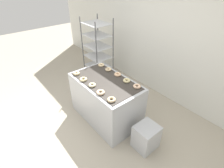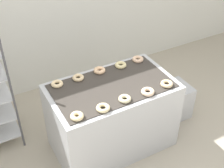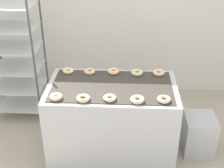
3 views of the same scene
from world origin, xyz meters
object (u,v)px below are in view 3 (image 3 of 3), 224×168
object	(u,v)px
donut_near_rightmost	(164,99)
donut_far_left	(90,71)
baking_rack_cart	(16,58)
donut_near_center	(110,98)
glaze_bin	(199,134)
donut_near_left	(83,98)
fryer_machine	(112,120)
donut_near_leftmost	(56,97)
donut_near_right	(137,99)
donut_far_leftmost	(68,71)
donut_far_center	(113,71)
donut_far_right	(137,73)
donut_far_rightmost	(159,73)

from	to	relation	value
donut_near_rightmost	donut_far_left	bearing A→B (deg)	144.39
baking_rack_cart	donut_near_center	world-z (taller)	baking_rack_cart
glaze_bin	donut_near_rightmost	distance (m)	0.87
donut_near_left	donut_near_center	xyz separation A→B (m)	(0.25, 0.02, -0.00)
fryer_machine	donut_near_center	distance (m)	0.52
donut_near_leftmost	donut_near_right	size ratio (longest dim) A/B	0.92
glaze_bin	donut_near_center	xyz separation A→B (m)	(-0.97, -0.34, 0.65)
donut_far_leftmost	donut_far_left	distance (m)	0.23
glaze_bin	donut_far_leftmost	distance (m)	1.61
baking_rack_cart	donut_far_center	world-z (taller)	baking_rack_cart
baking_rack_cart	donut_far_left	world-z (taller)	baking_rack_cart
donut_near_left	donut_far_left	distance (m)	0.56
baking_rack_cart	donut_near_rightmost	bearing A→B (deg)	-29.55
donut_near_leftmost	donut_near_left	xyz separation A→B (m)	(0.26, -0.01, -0.00)
donut_near_rightmost	donut_far_center	bearing A→B (deg)	131.97
donut_near_right	donut_far_leftmost	size ratio (longest dim) A/B	1.08
glaze_bin	donut_near_leftmost	distance (m)	1.65
glaze_bin	donut_near_leftmost	size ratio (longest dim) A/B	3.57
donut_far_right	donut_far_rightmost	bearing A→B (deg)	2.73
glaze_bin	donut_near_left	bearing A→B (deg)	-163.72
baking_rack_cart	donut_near_right	bearing A→B (deg)	-33.97
fryer_machine	donut_far_left	distance (m)	0.58
donut_near_right	donut_far_left	distance (m)	0.75
donut_far_center	donut_far_rightmost	world-z (taller)	donut_far_center
donut_far_leftmost	donut_near_left	bearing A→B (deg)	-66.95
donut_near_center	donut_near_leftmost	bearing A→B (deg)	-179.14
donut_near_left	donut_far_right	size ratio (longest dim) A/B	1.02
donut_near_center	donut_far_leftmost	bearing A→B (deg)	131.73
fryer_machine	donut_near_center	world-z (taller)	donut_near_center
glaze_bin	donut_near_center	world-z (taller)	donut_near_center
fryer_machine	donut_near_rightmost	distance (m)	0.72
fryer_machine	donut_far_right	xyz separation A→B (m)	(0.26, 0.27, 0.45)
donut_far_center	glaze_bin	bearing A→B (deg)	-12.66
donut_far_center	donut_near_rightmost	bearing A→B (deg)	-48.03
fryer_machine	baking_rack_cart	world-z (taller)	baking_rack_cart
fryer_machine	donut_far_center	world-z (taller)	donut_far_center
donut_near_left	donut_far_left	bearing A→B (deg)	90.47
donut_near_left	donut_far_rightmost	distance (m)	0.93
donut_near_left	donut_far_right	distance (m)	0.75
donut_near_rightmost	donut_far_right	world-z (taller)	donut_far_right
glaze_bin	donut_near_right	bearing A→B (deg)	-153.72
glaze_bin	donut_near_leftmost	world-z (taller)	donut_near_leftmost
baking_rack_cart	donut_far_rightmost	world-z (taller)	baking_rack_cart
baking_rack_cart	donut_far_center	size ratio (longest dim) A/B	12.38
baking_rack_cart	donut_far_right	distance (m)	1.54
glaze_bin	donut_far_right	world-z (taller)	donut_far_right
donut_near_center	donut_far_rightmost	size ratio (longest dim) A/B	0.96
donut_near_leftmost	donut_near_rightmost	world-z (taller)	donut_near_leftmost
donut_near_left	donut_far_leftmost	xyz separation A→B (m)	(-0.24, 0.56, -0.00)
donut_near_leftmost	donut_far_left	size ratio (longest dim) A/B	1.00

